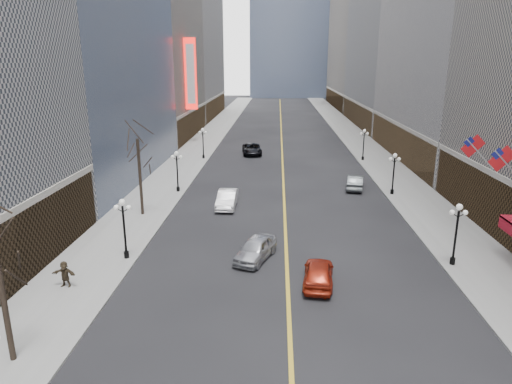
# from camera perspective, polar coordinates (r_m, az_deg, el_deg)

# --- Properties ---
(sidewalk_east) EXTENTS (6.00, 230.00, 0.15)m
(sidewalk_east) POSITION_cam_1_polar(r_m,az_deg,el_deg) (73.39, 14.33, 4.49)
(sidewalk_east) COLOR gray
(sidewalk_east) RESTS_ON ground
(sidewalk_west) EXTENTS (6.00, 230.00, 0.15)m
(sidewalk_west) POSITION_cam_1_polar(r_m,az_deg,el_deg) (73.08, -7.78, 4.79)
(sidewalk_west) COLOR gray
(sidewalk_west) RESTS_ON ground
(lane_line) EXTENTS (0.25, 200.00, 0.02)m
(lane_line) POSITION_cam_1_polar(r_m,az_deg,el_deg) (81.72, 3.24, 6.05)
(lane_line) COLOR gold
(lane_line) RESTS_ON ground
(bldg_east_c) EXTENTS (26.60, 40.60, 48.80)m
(bldg_east_c) POSITION_cam_1_polar(r_m,az_deg,el_deg) (111.29, 19.98, 20.30)
(bldg_east_c) COLOR #969698
(bldg_east_c) RESTS_ON ground
(bldg_east_d) EXTENTS (26.60, 46.60, 62.80)m
(bldg_east_d) POSITION_cam_1_polar(r_m,az_deg,el_deg) (153.58, 15.34, 21.86)
(bldg_east_d) COLOR gray
(bldg_east_d) RESTS_ON ground
(streetlamp_east_1) EXTENTS (1.26, 0.44, 4.52)m
(streetlamp_east_1) POSITION_cam_1_polar(r_m,az_deg,el_deg) (34.84, 23.80, -4.14)
(streetlamp_east_1) COLOR black
(streetlamp_east_1) RESTS_ON sidewalk_east
(streetlamp_east_2) EXTENTS (1.26, 0.44, 4.52)m
(streetlamp_east_2) POSITION_cam_1_polar(r_m,az_deg,el_deg) (51.34, 16.86, 2.72)
(streetlamp_east_2) COLOR black
(streetlamp_east_2) RESTS_ON sidewalk_east
(streetlamp_east_3) EXTENTS (1.26, 0.44, 4.52)m
(streetlamp_east_3) POSITION_cam_1_polar(r_m,az_deg,el_deg) (68.60, 13.33, 6.18)
(streetlamp_east_3) COLOR black
(streetlamp_east_3) RESTS_ON sidewalk_east
(streetlamp_west_1) EXTENTS (1.26, 0.44, 4.52)m
(streetlamp_west_1) POSITION_cam_1_polar(r_m,az_deg,el_deg) (34.30, -16.20, -3.69)
(streetlamp_west_1) COLOR black
(streetlamp_west_1) RESTS_ON sidewalk_west
(streetlamp_west_2) EXTENTS (1.26, 0.44, 4.52)m
(streetlamp_west_2) POSITION_cam_1_polar(r_m,az_deg,el_deg) (50.97, -9.84, 3.09)
(streetlamp_west_2) COLOR black
(streetlamp_west_2) RESTS_ON sidewalk_west
(streetlamp_west_3) EXTENTS (1.26, 0.44, 4.52)m
(streetlamp_west_3) POSITION_cam_1_polar(r_m,az_deg,el_deg) (68.32, -6.64, 6.47)
(streetlamp_west_3) COLOR black
(streetlamp_west_3) RESTS_ON sidewalk_west
(flag_4) EXTENTS (2.87, 0.12, 2.87)m
(flag_4) POSITION_cam_1_polar(r_m,az_deg,el_deg) (36.91, 28.59, 3.43)
(flag_4) COLOR #B2B2B7
(flag_4) RESTS_ON ground
(flag_5) EXTENTS (2.87, 0.12, 2.87)m
(flag_5) POSITION_cam_1_polar(r_m,az_deg,el_deg) (41.38, 25.68, 4.97)
(flag_5) COLOR #B2B2B7
(flag_5) RESTS_ON ground
(theatre_marquee) EXTENTS (2.00, 0.55, 12.00)m
(theatre_marquee) POSITION_cam_1_polar(r_m,az_deg,el_deg) (81.93, -8.16, 14.38)
(theatre_marquee) COLOR red
(theatre_marquee) RESTS_ON ground
(tree_west_far) EXTENTS (3.60, 3.60, 7.92)m
(tree_west_far) POSITION_cam_1_polar(r_m,az_deg,el_deg) (43.16, -14.51, 5.02)
(tree_west_far) COLOR #2D231C
(tree_west_far) RESTS_ON sidewalk_west
(car_nb_near) EXTENTS (3.52, 5.22, 1.65)m
(car_nb_near) POSITION_cam_1_polar(r_m,az_deg,el_deg) (33.78, -0.05, -7.11)
(car_nb_near) COLOR #AFB0B7
(car_nb_near) RESTS_ON ground
(car_nb_mid) EXTENTS (1.85, 5.16, 1.69)m
(car_nb_mid) POSITION_cam_1_polar(r_m,az_deg,el_deg) (45.70, -3.63, -0.87)
(car_nb_mid) COLOR silver
(car_nb_mid) RESTS_ON ground
(car_nb_far) EXTENTS (3.54, 6.44, 1.71)m
(car_nb_far) POSITION_cam_1_polar(r_m,az_deg,el_deg) (71.90, -0.51, 5.39)
(car_nb_far) COLOR black
(car_nb_far) RESTS_ON ground
(car_sb_mid) EXTENTS (2.44, 4.93, 1.62)m
(car_sb_mid) POSITION_cam_1_polar(r_m,az_deg,el_deg) (30.48, 7.82, -9.98)
(car_sb_mid) COLOR #9C2411
(car_sb_mid) RESTS_ON ground
(car_sb_far) EXTENTS (2.66, 5.18, 1.63)m
(car_sb_far) POSITION_cam_1_polar(r_m,az_deg,el_deg) (53.35, 12.31, 1.22)
(car_sb_far) COLOR #484D50
(car_sb_far) RESTS_ON ground
(ped_west_far) EXTENTS (1.64, 0.66, 1.72)m
(ped_west_far) POSITION_cam_1_polar(r_m,az_deg,el_deg) (32.03, -22.80, -9.42)
(ped_west_far) COLOR #342A1D
(ped_west_far) RESTS_ON sidewalk_west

